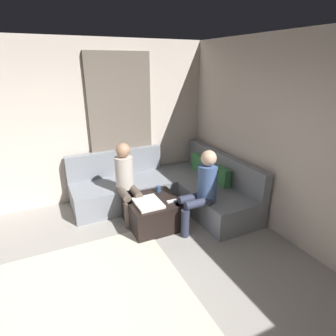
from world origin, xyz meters
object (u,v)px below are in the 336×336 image
coffee_mug (158,189)px  person_on_couch_side (126,179)px  person_on_couch_back (201,188)px  ottoman (153,212)px  sectional_couch (170,188)px  game_remote (172,201)px

coffee_mug → person_on_couch_side: size_ratio=0.08×
coffee_mug → person_on_couch_back: 0.75m
coffee_mug → person_on_couch_back: (0.61, 0.41, 0.19)m
ottoman → sectional_couch: bearing=134.9°
game_remote → sectional_couch: bearing=156.3°
coffee_mug → game_remote: size_ratio=0.63×
ottoman → person_on_couch_back: size_ratio=0.63×
sectional_couch → game_remote: 0.79m
person_on_couch_back → person_on_couch_side: size_ratio=1.00×
person_on_couch_back → coffee_mug: bearing=33.8°
person_on_couch_back → person_on_couch_side: 1.15m
sectional_couch → game_remote: size_ratio=17.00×
ottoman → person_on_couch_side: size_ratio=0.63×
sectional_couch → coffee_mug: sectional_couch is taller
sectional_couch → game_remote: (0.71, -0.31, 0.15)m
coffee_mug → sectional_couch: bearing=131.3°
person_on_couch_side → coffee_mug: bearing=160.6°
ottoman → person_on_couch_back: bearing=56.6°
coffee_mug → person_on_couch_side: 0.52m
game_remote → person_on_couch_side: person_on_couch_side is taller
game_remote → person_on_couch_side: (-0.56, -0.50, 0.23)m
ottoman → coffee_mug: size_ratio=8.00×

